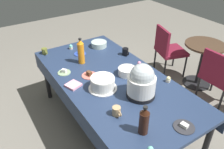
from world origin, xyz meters
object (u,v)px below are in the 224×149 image
at_px(round_cafe_table, 202,57).
at_px(frosted_layer_cake, 103,83).
at_px(dessert_plate_coral, 89,75).
at_px(cupcake_vanilla, 139,64).
at_px(dessert_plate_sage, 64,72).
at_px(coffee_mug_tan, 117,111).
at_px(coffee_mug_black, 125,52).
at_px(coffee_mug_olive, 45,51).
at_px(soda_bottle_orange_juice, 81,52).
at_px(cupcake_berry, 151,71).
at_px(soda_bottle_cola, 144,121).
at_px(cupcake_cocoa, 71,47).
at_px(maroon_chair_left, 168,48).
at_px(dessert_plate_cobalt, 80,53).
at_px(slow_cooker, 142,82).
at_px(potluck_table, 112,83).
at_px(ceramic_snack_bowl, 127,71).
at_px(dessert_plate_charcoal, 184,127).
at_px(maroon_chair_right, 219,75).
at_px(cupcake_mint, 168,79).
at_px(glass_salad_bowl, 99,44).

bearing_deg(round_cafe_table, frosted_layer_cake, -85.09).
height_order(dessert_plate_coral, cupcake_vanilla, cupcake_vanilla).
relative_size(dessert_plate_sage, coffee_mug_tan, 1.29).
xyz_separation_m(coffee_mug_black, coffee_mug_olive, (-0.61, -0.89, -0.01)).
height_order(soda_bottle_orange_juice, round_cafe_table, soda_bottle_orange_juice).
height_order(dessert_plate_sage, soda_bottle_orange_juice, soda_bottle_orange_juice).
height_order(coffee_mug_olive, round_cafe_table, coffee_mug_olive).
xyz_separation_m(cupcake_berry, soda_bottle_cola, (0.67, -0.66, 0.10)).
bearing_deg(coffee_mug_black, dessert_plate_sage, -91.69).
bearing_deg(coffee_mug_olive, coffee_mug_black, 55.52).
relative_size(frosted_layer_cake, cupcake_cocoa, 4.51).
bearing_deg(cupcake_vanilla, soda_bottle_cola, -36.90).
height_order(coffee_mug_tan, maroon_chair_left, maroon_chair_left).
xyz_separation_m(dessert_plate_cobalt, cupcake_vanilla, (0.68, 0.47, 0.02)).
bearing_deg(slow_cooker, cupcake_cocoa, -173.49).
height_order(frosted_layer_cake, slow_cooker, slow_cooker).
xyz_separation_m(dessert_plate_cobalt, soda_bottle_cola, (1.54, -0.18, 0.12)).
bearing_deg(coffee_mug_black, slow_cooker, -25.65).
bearing_deg(potluck_table, coffee_mug_tan, -28.85).
bearing_deg(ceramic_snack_bowl, slow_cooker, -16.59).
distance_m(potluck_table, cupcake_cocoa, 0.94).
bearing_deg(maroon_chair_left, dessert_plate_charcoal, -41.76).
xyz_separation_m(slow_cooker, maroon_chair_left, (-0.99, 1.41, -0.43)).
bearing_deg(coffee_mug_olive, coffee_mug_tan, 5.64).
distance_m(dessert_plate_sage, maroon_chair_right, 2.07).
xyz_separation_m(dessert_plate_charcoal, coffee_mug_black, (-1.34, 0.35, 0.04)).
height_order(cupcake_vanilla, maroon_chair_right, maroon_chair_right).
height_order(dessert_plate_coral, round_cafe_table, dessert_plate_coral).
xyz_separation_m(potluck_table, round_cafe_table, (-0.05, 1.70, -0.19)).
height_order(dessert_plate_cobalt, cupcake_mint, cupcake_mint).
bearing_deg(coffee_mug_black, coffee_mug_olive, -124.48).
bearing_deg(maroon_chair_left, coffee_mug_tan, -58.20).
bearing_deg(coffee_mug_black, coffee_mug_tan, -39.57).
distance_m(ceramic_snack_bowl, coffee_mug_olive, 1.19).
xyz_separation_m(potluck_table, cupcake_berry, (0.15, 0.44, 0.09)).
xyz_separation_m(dessert_plate_sage, dessert_plate_charcoal, (1.37, 0.52, -0.00)).
xyz_separation_m(dessert_plate_sage, coffee_mug_tan, (0.92, 0.12, 0.03)).
bearing_deg(cupcake_mint, maroon_chair_left, 134.09).
bearing_deg(soda_bottle_cola, coffee_mug_olive, -173.13).
relative_size(soda_bottle_cola, maroon_chair_right, 0.33).
bearing_deg(dessert_plate_sage, cupcake_cocoa, 148.34).
relative_size(potluck_table, cupcake_vanilla, 32.59).
height_order(soda_bottle_orange_juice, soda_bottle_cola, soda_bottle_orange_juice).
height_order(cupcake_mint, round_cafe_table, cupcake_mint).
distance_m(potluck_table, dessert_plate_cobalt, 0.73).
xyz_separation_m(glass_salad_bowl, cupcake_vanilla, (0.74, 0.14, -0.01)).
xyz_separation_m(slow_cooker, dessert_plate_cobalt, (-1.15, -0.12, -0.16)).
height_order(cupcake_vanilla, soda_bottle_cola, soda_bottle_cola).
bearing_deg(maroon_chair_right, cupcake_vanilla, -112.85).
distance_m(ceramic_snack_bowl, soda_bottle_cola, 0.89).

